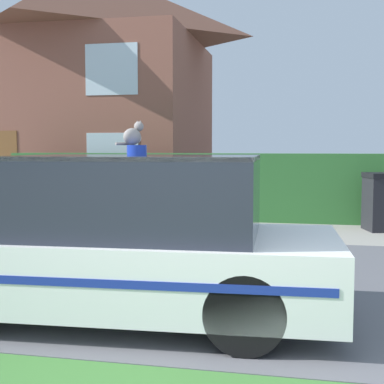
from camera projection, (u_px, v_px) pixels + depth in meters
name	position (u px, v px, depth m)	size (l,w,h in m)	color
road_strip	(246.00, 281.00, 6.60)	(28.00, 5.48, 0.01)	#5B5B60
garden_hedge	(222.00, 187.00, 12.18)	(10.16, 0.60, 1.52)	#2D662D
police_car	(120.00, 241.00, 5.11)	(4.35, 1.89, 1.66)	black
cat	(134.00, 135.00, 5.12)	(0.26, 0.23, 0.24)	gray
house_left	(85.00, 82.00, 16.90)	(7.50, 6.26, 7.31)	brown
wheelie_bin	(381.00, 202.00, 10.59)	(0.72, 0.80, 1.15)	black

